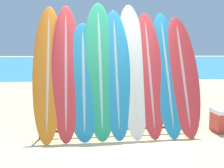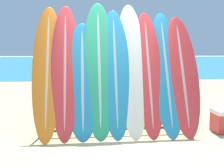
{
  "view_description": "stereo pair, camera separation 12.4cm",
  "coord_description": "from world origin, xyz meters",
  "px_view_note": "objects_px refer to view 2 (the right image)",
  "views": [
    {
      "loc": [
        -0.67,
        -4.12,
        1.49
      ],
      "look_at": [
        0.0,
        1.15,
        0.83
      ],
      "focal_mm": 42.0,
      "sensor_mm": 36.0,
      "label": 1
    },
    {
      "loc": [
        -0.55,
        -4.13,
        1.49
      ],
      "look_at": [
        0.0,
        1.15,
        0.83
      ],
      "focal_mm": 42.0,
      "sensor_mm": 36.0,
      "label": 2
    }
  ],
  "objects_px": {
    "surfboard_slot_1": "(65,70)",
    "person_far_left": "(129,66)",
    "surfboard_slot_3": "(99,68)",
    "person_mid_beach": "(71,65)",
    "surfboard_slot_7": "(166,72)",
    "person_near_water": "(60,74)",
    "surfboard_slot_4": "(115,72)",
    "surfboard_slot_5": "(132,68)",
    "surfboard_rack": "(117,111)",
    "surfboard_slot_0": "(47,70)",
    "surfboard_slot_2": "(83,80)",
    "surfboard_slot_6": "(149,72)",
    "surfboard_slot_8": "(182,74)"
  },
  "relations": [
    {
      "from": "surfboard_slot_3",
      "to": "surfboard_slot_1",
      "type": "bearing_deg",
      "value": 179.78
    },
    {
      "from": "person_mid_beach",
      "to": "surfboard_slot_1",
      "type": "bearing_deg",
      "value": -58.06
    },
    {
      "from": "surfboard_slot_8",
      "to": "person_near_water",
      "type": "relative_size",
      "value": 1.3
    },
    {
      "from": "surfboard_slot_7",
      "to": "person_near_water",
      "type": "height_order",
      "value": "surfboard_slot_7"
    },
    {
      "from": "person_mid_beach",
      "to": "person_far_left",
      "type": "xyz_separation_m",
      "value": [
        2.47,
        0.33,
        -0.09
      ]
    },
    {
      "from": "surfboard_slot_4",
      "to": "surfboard_slot_5",
      "type": "relative_size",
      "value": 0.95
    },
    {
      "from": "person_mid_beach",
      "to": "surfboard_slot_6",
      "type": "bearing_deg",
      "value": -44.93
    },
    {
      "from": "surfboard_rack",
      "to": "person_far_left",
      "type": "relative_size",
      "value": 1.77
    },
    {
      "from": "person_mid_beach",
      "to": "person_near_water",
      "type": "bearing_deg",
      "value": -61.01
    },
    {
      "from": "person_near_water",
      "to": "person_mid_beach",
      "type": "height_order",
      "value": "person_mid_beach"
    },
    {
      "from": "surfboard_slot_6",
      "to": "surfboard_slot_8",
      "type": "distance_m",
      "value": 0.62
    },
    {
      "from": "surfboard_rack",
      "to": "surfboard_slot_1",
      "type": "relative_size",
      "value": 1.17
    },
    {
      "from": "surfboard_rack",
      "to": "surfboard_slot_7",
      "type": "bearing_deg",
      "value": 7.08
    },
    {
      "from": "surfboard_slot_0",
      "to": "surfboard_slot_6",
      "type": "xyz_separation_m",
      "value": [
        1.79,
        -0.03,
        -0.05
      ]
    },
    {
      "from": "surfboard_slot_6",
      "to": "surfboard_slot_7",
      "type": "relative_size",
      "value": 1.0
    },
    {
      "from": "surfboard_slot_0",
      "to": "person_near_water",
      "type": "height_order",
      "value": "surfboard_slot_0"
    },
    {
      "from": "surfboard_slot_3",
      "to": "surfboard_slot_5",
      "type": "distance_m",
      "value": 0.59
    },
    {
      "from": "surfboard_slot_4",
      "to": "person_near_water",
      "type": "xyz_separation_m",
      "value": [
        -1.17,
        2.23,
        -0.23
      ]
    },
    {
      "from": "surfboard_slot_0",
      "to": "surfboard_slot_5",
      "type": "relative_size",
      "value": 0.98
    },
    {
      "from": "surfboard_slot_2",
      "to": "surfboard_slot_8",
      "type": "bearing_deg",
      "value": 1.43
    },
    {
      "from": "surfboard_slot_6",
      "to": "person_far_left",
      "type": "height_order",
      "value": "surfboard_slot_6"
    },
    {
      "from": "surfboard_slot_2",
      "to": "person_mid_beach",
      "type": "relative_size",
      "value": 1.17
    },
    {
      "from": "surfboard_slot_4",
      "to": "person_far_left",
      "type": "distance_m",
      "value": 6.76
    },
    {
      "from": "surfboard_slot_3",
      "to": "person_far_left",
      "type": "distance_m",
      "value": 6.8
    },
    {
      "from": "person_mid_beach",
      "to": "person_far_left",
      "type": "height_order",
      "value": "person_mid_beach"
    },
    {
      "from": "surfboard_slot_3",
      "to": "person_far_left",
      "type": "height_order",
      "value": "surfboard_slot_3"
    },
    {
      "from": "surfboard_rack",
      "to": "surfboard_slot_4",
      "type": "height_order",
      "value": "surfboard_slot_4"
    },
    {
      "from": "surfboard_slot_1",
      "to": "person_far_left",
      "type": "relative_size",
      "value": 1.52
    },
    {
      "from": "surfboard_slot_4",
      "to": "surfboard_slot_7",
      "type": "distance_m",
      "value": 0.93
    },
    {
      "from": "person_mid_beach",
      "to": "surfboard_slot_5",
      "type": "bearing_deg",
      "value": -47.47
    },
    {
      "from": "surfboard_rack",
      "to": "surfboard_slot_7",
      "type": "relative_size",
      "value": 1.22
    },
    {
      "from": "surfboard_slot_3",
      "to": "person_mid_beach",
      "type": "xyz_separation_m",
      "value": [
        -0.83,
        6.27,
        -0.26
      ]
    },
    {
      "from": "surfboard_slot_1",
      "to": "surfboard_slot_5",
      "type": "xyz_separation_m",
      "value": [
        1.18,
        0.02,
        0.02
      ]
    },
    {
      "from": "surfboard_slot_7",
      "to": "surfboard_slot_0",
      "type": "bearing_deg",
      "value": 179.44
    },
    {
      "from": "surfboard_slot_3",
      "to": "person_near_water",
      "type": "distance_m",
      "value": 2.4
    },
    {
      "from": "surfboard_slot_3",
      "to": "surfboard_slot_6",
      "type": "distance_m",
      "value": 0.89
    },
    {
      "from": "surfboard_slot_0",
      "to": "surfboard_slot_5",
      "type": "height_order",
      "value": "surfboard_slot_5"
    },
    {
      "from": "surfboard_slot_0",
      "to": "person_mid_beach",
      "type": "bearing_deg",
      "value": 89.36
    },
    {
      "from": "surfboard_slot_0",
      "to": "surfboard_slot_7",
      "type": "bearing_deg",
      "value": -0.56
    },
    {
      "from": "surfboard_rack",
      "to": "person_near_water",
      "type": "bearing_deg",
      "value": 117.01
    },
    {
      "from": "surfboard_slot_5",
      "to": "person_near_water",
      "type": "distance_m",
      "value": 2.65
    },
    {
      "from": "surfboard_rack",
      "to": "surfboard_slot_8",
      "type": "bearing_deg",
      "value": 4.31
    },
    {
      "from": "surfboard_slot_0",
      "to": "surfboard_slot_3",
      "type": "bearing_deg",
      "value": -1.42
    },
    {
      "from": "person_far_left",
      "to": "surfboard_slot_4",
      "type": "bearing_deg",
      "value": -116.42
    },
    {
      "from": "surfboard_slot_6",
      "to": "person_mid_beach",
      "type": "distance_m",
      "value": 6.51
    },
    {
      "from": "surfboard_slot_0",
      "to": "person_near_water",
      "type": "relative_size",
      "value": 1.41
    },
    {
      "from": "surfboard_slot_2",
      "to": "person_near_water",
      "type": "bearing_deg",
      "value": 104.59
    },
    {
      "from": "surfboard_slot_5",
      "to": "person_near_water",
      "type": "xyz_separation_m",
      "value": [
        -1.47,
        2.19,
        -0.29
      ]
    },
    {
      "from": "surfboard_slot_6",
      "to": "surfboard_slot_8",
      "type": "bearing_deg",
      "value": -0.99
    },
    {
      "from": "person_mid_beach",
      "to": "person_far_left",
      "type": "bearing_deg",
      "value": 37.27
    }
  ]
}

